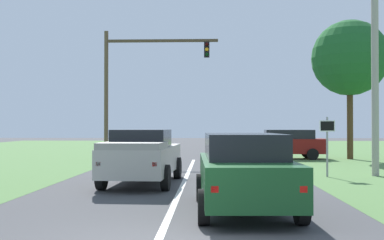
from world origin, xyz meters
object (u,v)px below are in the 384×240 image
object	(u,v)px
oak_tree_right	(350,58)
utility_pole_right	(375,62)
red_suv_near	(244,170)
keep_moving_sign	(327,138)
crossing_suv_far	(286,143)
traffic_light	(135,75)
pickup_truck_lead	(143,156)

from	to	relation	value
oak_tree_right	utility_pole_right	world-z (taller)	utility_pole_right
red_suv_near	keep_moving_sign	xyz separation A→B (m)	(3.79, 7.50, 0.54)
keep_moving_sign	crossing_suv_far	distance (m)	10.20
red_suv_near	traffic_light	xyz separation A→B (m)	(-5.23, 16.96, 4.05)
oak_tree_right	utility_pole_right	xyz separation A→B (m)	(-1.85, -9.64, -1.54)
red_suv_near	crossing_suv_far	distance (m)	18.11
keep_moving_sign	crossing_suv_far	xyz separation A→B (m)	(0.05, 10.19, -0.57)
pickup_truck_lead	keep_moving_sign	size ratio (longest dim) A/B	2.34
traffic_light	pickup_truck_lead	bearing A→B (deg)	-79.85
oak_tree_right	crossing_suv_far	xyz separation A→B (m)	(-3.81, 0.10, -5.13)
traffic_light	crossing_suv_far	bearing A→B (deg)	4.61
traffic_light	crossing_suv_far	world-z (taller)	traffic_light
keep_moving_sign	crossing_suv_far	size ratio (longest dim) A/B	0.49
pickup_truck_lead	crossing_suv_far	bearing A→B (deg)	61.49
oak_tree_right	traffic_light	bearing A→B (deg)	-177.19
pickup_truck_lead	utility_pole_right	xyz separation A→B (m)	(8.88, 3.00, 3.54)
pickup_truck_lead	crossing_suv_far	xyz separation A→B (m)	(6.92, 12.74, -0.04)
crossing_suv_far	keep_moving_sign	bearing A→B (deg)	-90.27
utility_pole_right	keep_moving_sign	bearing A→B (deg)	-167.40
traffic_light	keep_moving_sign	size ratio (longest dim) A/B	3.28
traffic_light	crossing_suv_far	xyz separation A→B (m)	(9.07, 0.73, -4.08)
keep_moving_sign	utility_pole_right	distance (m)	3.65
keep_moving_sign	oak_tree_right	world-z (taller)	oak_tree_right
keep_moving_sign	crossing_suv_far	world-z (taller)	keep_moving_sign
pickup_truck_lead	red_suv_near	bearing A→B (deg)	-58.16
traffic_light	utility_pole_right	xyz separation A→B (m)	(11.02, -9.01, -0.50)
crossing_suv_far	utility_pole_right	size ratio (longest dim) A/B	0.53
pickup_truck_lead	crossing_suv_far	distance (m)	14.50
traffic_light	oak_tree_right	world-z (taller)	oak_tree_right
traffic_light	utility_pole_right	world-z (taller)	utility_pole_right
traffic_light	red_suv_near	bearing A→B (deg)	-72.88
pickup_truck_lead	crossing_suv_far	world-z (taller)	pickup_truck_lead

